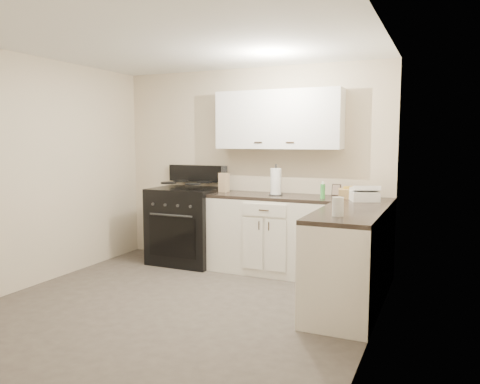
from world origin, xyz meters
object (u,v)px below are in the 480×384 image
at_px(stove, 187,227).
at_px(countertop_grill, 364,196).
at_px(knife_block, 224,182).
at_px(paper_towel, 276,182).
at_px(wicker_basket, 353,194).

xyz_separation_m(stove, countertop_grill, (2.27, -0.09, 0.53)).
relative_size(knife_block, countertop_grill, 0.85).
bearing_deg(paper_towel, countertop_grill, -6.70).
relative_size(knife_block, paper_towel, 0.76).
relative_size(stove, paper_towel, 3.26).
xyz_separation_m(paper_towel, countertop_grill, (1.06, -0.12, -0.11)).
bearing_deg(wicker_basket, knife_block, 179.83).
bearing_deg(wicker_basket, stove, -177.61).
bearing_deg(paper_towel, wicker_basket, 3.19).
height_order(stove, wicker_basket, wicker_basket).
relative_size(stove, countertop_grill, 3.65).
distance_m(stove, paper_towel, 1.37).
bearing_deg(knife_block, countertop_grill, 0.01).
bearing_deg(paper_towel, stove, -178.21).
bearing_deg(stove, paper_towel, 1.79).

